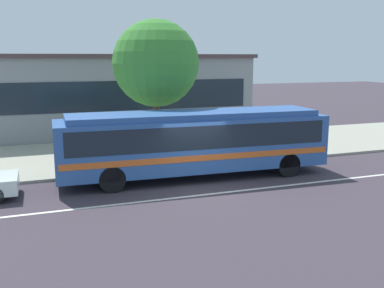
{
  "coord_description": "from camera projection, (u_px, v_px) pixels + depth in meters",
  "views": [
    {
      "loc": [
        -5.89,
        -15.39,
        4.96
      ],
      "look_at": [
        0.56,
        2.23,
        1.3
      ],
      "focal_mm": 41.76,
      "sensor_mm": 36.0,
      "label": 1
    }
  ],
  "objects": [
    {
      "name": "ground_plane",
      "position": [
        198.0,
        189.0,
        17.12
      ],
      "size": [
        120.0,
        120.0,
        0.0
      ],
      "primitive_type": "plane",
      "color": "#3C333D"
    },
    {
      "name": "sidewalk_slab",
      "position": [
        151.0,
        152.0,
        23.52
      ],
      "size": [
        60.0,
        8.0,
        0.12
      ],
      "primitive_type": "cube",
      "color": "#9D9C8B",
      "rests_on": "ground_plane"
    },
    {
      "name": "lane_stripe_center",
      "position": [
        206.0,
        194.0,
        16.38
      ],
      "size": [
        56.0,
        0.16,
        0.01
      ],
      "primitive_type": "cube",
      "color": "silver",
      "rests_on": "ground_plane"
    },
    {
      "name": "transit_bus",
      "position": [
        195.0,
        139.0,
        18.44
      ],
      "size": [
        11.27,
        2.94,
        2.77
      ],
      "color": "#2E599D",
      "rests_on": "ground_plane"
    },
    {
      "name": "pedestrian_waiting_near_sign",
      "position": [
        257.0,
        135.0,
        22.35
      ],
      "size": [
        0.44,
        0.44,
        1.73
      ],
      "color": "#6D6353",
      "rests_on": "sidewalk_slab"
    },
    {
      "name": "pedestrian_walking_along_curb",
      "position": [
        95.0,
        144.0,
        20.11
      ],
      "size": [
        0.45,
        0.45,
        1.67
      ],
      "color": "#2F2346",
      "rests_on": "sidewalk_slab"
    },
    {
      "name": "street_tree_near_stop",
      "position": [
        156.0,
        64.0,
        20.86
      ],
      "size": [
        4.07,
        4.07,
        6.59
      ],
      "color": "brown",
      "rests_on": "sidewalk_slab"
    },
    {
      "name": "station_building",
      "position": [
        112.0,
        93.0,
        29.75
      ],
      "size": [
        17.84,
        7.38,
        5.14
      ],
      "color": "gray",
      "rests_on": "ground_plane"
    }
  ]
}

